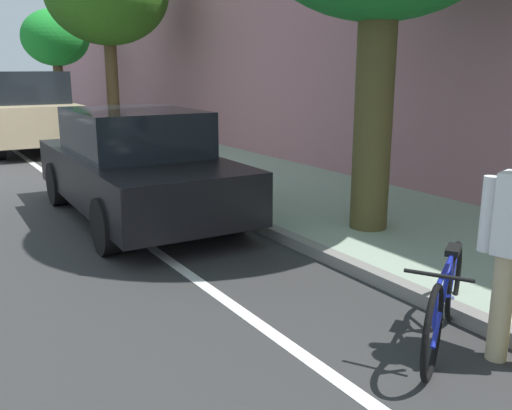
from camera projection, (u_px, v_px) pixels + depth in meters
ground at (11, 178)px, 10.72m from camera, size 60.86×60.86×0.00m
sidewalk at (189, 158)px, 12.66m from camera, size 3.07×38.04×0.13m
curb_edge at (120, 165)px, 11.82m from camera, size 0.16×38.04×0.13m
lane_stripe_bike_edge at (48, 174)px, 11.08m from camera, size 0.12×38.04×0.01m
building_facade at (255, 18)px, 12.83m from camera, size 0.50×38.04×6.37m
parked_sedan_black_second at (135, 165)px, 7.72m from camera, size 1.94×4.45×1.52m
parked_suv_tan_mid at (26, 110)px, 14.27m from camera, size 2.07×4.75×1.99m
bicycle_at_curb at (445, 301)px, 4.19m from camera, size 1.49×0.93×0.73m
street_tree_far_end at (55, 39)px, 19.25m from camera, size 2.29×2.29×3.94m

